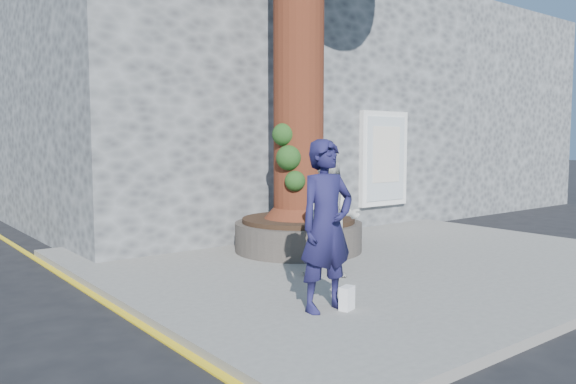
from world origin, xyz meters
TOP-DOWN VIEW (x-y plane):
  - ground at (0.00, 0.00)m, footprint 120.00×120.00m
  - pavement at (1.50, 1.00)m, footprint 9.00×8.00m
  - yellow_line at (-3.05, 1.00)m, footprint 0.10×30.00m
  - stone_shop at (2.50, 7.20)m, footprint 10.30×8.30m
  - neighbour_shop at (10.50, 7.20)m, footprint 6.00×8.00m
  - planter at (0.80, 2.00)m, footprint 2.30×2.30m
  - man at (-1.24, -1.03)m, footprint 0.76×0.52m
  - woman at (-0.09, 0.14)m, footprint 1.04×1.06m
  - shopping_bag at (-1.04, -1.17)m, footprint 0.23×0.18m
  - plant_a at (0.73, 1.15)m, footprint 0.21×0.17m
  - plant_b at (1.65, 2.43)m, footprint 0.34×0.34m
  - plant_c at (0.96, 1.15)m, footprint 0.22×0.22m
  - plant_d at (0.69, 2.23)m, footprint 0.40×0.41m

SIDE VIEW (x-z plane):
  - ground at x=0.00m, z-range 0.00..0.00m
  - yellow_line at x=-3.05m, z-range 0.00..0.01m
  - pavement at x=1.50m, z-range 0.00..0.12m
  - shopping_bag at x=-1.04m, z-range 0.12..0.40m
  - planter at x=0.80m, z-range 0.11..0.71m
  - plant_c at x=0.96m, z-range 0.72..1.01m
  - plant_d at x=0.69m, z-range 0.72..1.06m
  - plant_a at x=0.73m, z-range 0.72..1.07m
  - plant_b at x=1.65m, z-range 0.72..1.16m
  - woman at x=-0.09m, z-range 0.12..1.84m
  - man at x=-1.24m, z-range 0.12..2.13m
  - neighbour_shop at x=10.50m, z-range 0.00..6.00m
  - stone_shop at x=2.50m, z-range 0.01..6.31m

